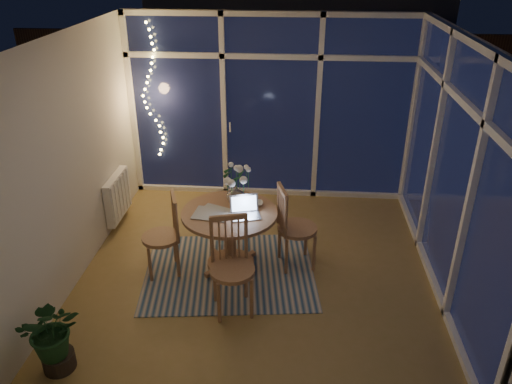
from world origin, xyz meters
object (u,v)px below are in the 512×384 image
Objects in this scene: dining_table at (230,240)px; chair_left at (161,235)px; chair_right at (297,227)px; potted_plant at (53,335)px; chair_front at (232,268)px; flower_vase at (236,195)px; laptop at (246,207)px.

dining_table is 0.77m from chair_left.
chair_right is 2.72m from potted_plant.
chair_front is 1.02m from flower_vase.
chair_right reaches higher than chair_left.
chair_right reaches higher than dining_table.
dining_table is at bearing 83.39° from chair_front.
flower_vase is at bearing 78.50° from chair_front.
chair_right is 0.68m from laptop.
dining_table is at bearing 138.64° from laptop.
dining_table is 1.04× the size of chair_front.
chair_right is at bearing -8.42° from flower_vase.
dining_table is 1.04× the size of chair_right.
flower_vase is (-0.14, 0.30, -0.01)m from laptop.
dining_table is 1.40× the size of potted_plant.
chair_front reaches higher than chair_left.
chair_right is 3.31× the size of laptop.
chair_left is 1.01m from laptop.
chair_right is (0.75, 0.11, 0.15)m from dining_table.
laptop is 0.33m from flower_vase.
chair_front reaches higher than laptop.
chair_right is (1.50, 0.27, 0.03)m from chair_left.
laptop is 1.47× the size of flower_vase.
chair_front is 1.70m from potted_plant.
chair_left is at bearing 130.04° from chair_front.
chair_front is at bearing -85.69° from flower_vase.
laptop is at bearing -64.80° from flower_vase.
chair_left is (-0.75, -0.16, 0.12)m from dining_table.
chair_front is 1.35× the size of potted_plant.
chair_front reaches higher than dining_table.
chair_right is at bearing 3.97° from laptop.
chair_front is at bearing 127.51° from chair_right.
laptop is at bearing -25.87° from dining_table.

